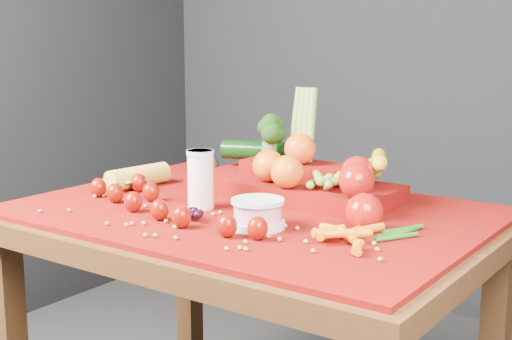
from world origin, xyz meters
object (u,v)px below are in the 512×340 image
Objects in this scene: milk_glass at (200,177)px; yogurt_bowl at (258,212)px; produce_mound at (302,175)px; table at (251,253)px.

yogurt_bowl is (0.21, -0.06, -0.04)m from milk_glass.
produce_mound is (0.14, 0.22, -0.01)m from milk_glass.
milk_glass is (-0.10, -0.06, 0.18)m from table.
yogurt_bowl is 0.29m from produce_mound.
milk_glass is 0.26m from produce_mound.
table is 1.87× the size of produce_mound.
table is at bearing 33.29° from milk_glass.
milk_glass is 1.20× the size of yogurt_bowl.
table is 0.23m from produce_mound.
table is 8.08× the size of milk_glass.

